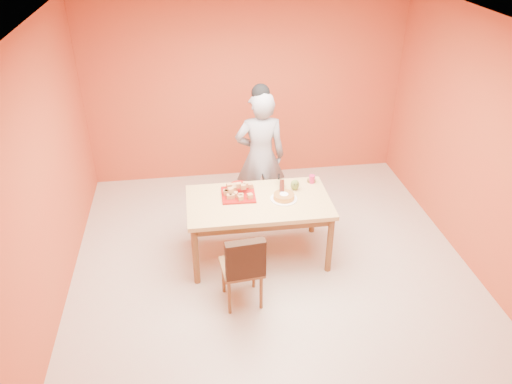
{
  "coord_description": "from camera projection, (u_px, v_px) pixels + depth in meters",
  "views": [
    {
      "loc": [
        -0.81,
        -4.25,
        3.68
      ],
      "look_at": [
        -0.17,
        0.3,
        0.95
      ],
      "focal_mm": 35.0,
      "sensor_mm": 36.0,
      "label": 1
    }
  ],
  "objects": [
    {
      "name": "egg_ornament",
      "position": [
        295.0,
        185.0,
        5.73
      ],
      "size": [
        0.12,
        0.1,
        0.13
      ],
      "primitive_type": "ellipsoid",
      "rotation": [
        0.0,
        0.0,
        0.18
      ],
      "color": "olive",
      "rests_on": "dining_table"
    },
    {
      "name": "magenta_glass",
      "position": [
        312.0,
        179.0,
        5.88
      ],
      "size": [
        0.08,
        0.08,
        0.1
      ],
      "primitive_type": "cylinder",
      "rotation": [
        0.0,
        0.0,
        0.21
      ],
      "color": "#C51D52",
      "rests_on": "dining_table"
    },
    {
      "name": "white_cake_plate",
      "position": [
        284.0,
        199.0,
        5.57
      ],
      "size": [
        0.35,
        0.35,
        0.01
      ],
      "primitive_type": "cylinder",
      "rotation": [
        0.0,
        0.0,
        -0.16
      ],
      "color": "white",
      "rests_on": "dining_table"
    },
    {
      "name": "ceiling",
      "position": [
        281.0,
        31.0,
        4.21
      ],
      "size": [
        5.0,
        5.0,
        0.0
      ],
      "primitive_type": "plane",
      "rotation": [
        3.14,
        0.0,
        0.0
      ],
      "color": "silver",
      "rests_on": "wall_back"
    },
    {
      "name": "dining_chair",
      "position": [
        242.0,
        266.0,
        5.03
      ],
      "size": [
        0.45,
        0.51,
        0.89
      ],
      "rotation": [
        0.0,
        0.0,
        0.09
      ],
      "color": "brown",
      "rests_on": "floor"
    },
    {
      "name": "pastry_platter",
      "position": [
        238.0,
        195.0,
        5.64
      ],
      "size": [
        0.39,
        0.39,
        0.02
      ],
      "primitive_type": "cube",
      "rotation": [
        0.0,
        0.0,
        -0.03
      ],
      "color": "maroon",
      "rests_on": "dining_table"
    },
    {
      "name": "cake_server",
      "position": [
        282.0,
        186.0,
        5.69
      ],
      "size": [
        0.11,
        0.29,
        0.01
      ],
      "primitive_type": "cube",
      "rotation": [
        0.0,
        0.0,
        -0.2
      ],
      "color": "silver",
      "rests_on": "sponge_cake"
    },
    {
      "name": "dining_table",
      "position": [
        259.0,
        208.0,
        5.61
      ],
      "size": [
        1.6,
        0.9,
        0.76
      ],
      "color": "tan",
      "rests_on": "floor"
    },
    {
      "name": "red_dinner_plate",
      "position": [
        239.0,
        186.0,
        5.83
      ],
      "size": [
        0.27,
        0.27,
        0.01
      ],
      "primitive_type": "cylinder",
      "rotation": [
        0.0,
        0.0,
        0.25
      ],
      "color": "maroon",
      "rests_on": "dining_table"
    },
    {
      "name": "pastry_pile",
      "position": [
        238.0,
        190.0,
        5.61
      ],
      "size": [
        0.34,
        0.34,
        0.11
      ],
      "primitive_type": null,
      "color": "#BB7E50",
      "rests_on": "pastry_platter"
    },
    {
      "name": "person",
      "position": [
        260.0,
        157.0,
        6.25
      ],
      "size": [
        0.64,
        0.43,
        1.73
      ],
      "primitive_type": "imported",
      "rotation": [
        0.0,
        0.0,
        3.12
      ],
      "color": "gray",
      "rests_on": "floor"
    },
    {
      "name": "sponge_cake",
      "position": [
        284.0,
        196.0,
        5.56
      ],
      "size": [
        0.29,
        0.29,
        0.05
      ],
      "primitive_type": "cylinder",
      "rotation": [
        0.0,
        0.0,
        -0.28
      ],
      "color": "gold",
      "rests_on": "white_cake_plate"
    },
    {
      "name": "wall_back",
      "position": [
        246.0,
        88.0,
        7.03
      ],
      "size": [
        4.5,
        0.0,
        4.5
      ],
      "primitive_type": "plane",
      "rotation": [
        1.57,
        0.0,
        0.0
      ],
      "color": "#BB502B",
      "rests_on": "floor"
    },
    {
      "name": "wall_left",
      "position": [
        39.0,
        187.0,
        4.63
      ],
      "size": [
        0.0,
        5.0,
        5.0
      ],
      "primitive_type": "plane",
      "rotation": [
        1.57,
        0.0,
        1.57
      ],
      "color": "#BB502B",
      "rests_on": "floor"
    },
    {
      "name": "checker_tin",
      "position": [
        311.0,
        181.0,
        5.91
      ],
      "size": [
        0.12,
        0.12,
        0.03
      ],
      "primitive_type": "cylinder",
      "rotation": [
        0.0,
        0.0,
        0.2
      ],
      "color": "#371A0F",
      "rests_on": "dining_table"
    },
    {
      "name": "wall_right",
      "position": [
        490.0,
        157.0,
        5.18
      ],
      "size": [
        0.0,
        5.0,
        5.0
      ],
      "primitive_type": "plane",
      "rotation": [
        1.57,
        0.0,
        -1.57
      ],
      "color": "#BB502B",
      "rests_on": "floor"
    },
    {
      "name": "floor",
      "position": [
        275.0,
        277.0,
        5.59
      ],
      "size": [
        5.0,
        5.0,
        0.0
      ],
      "primitive_type": "plane",
      "color": "beige",
      "rests_on": "ground"
    }
  ]
}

